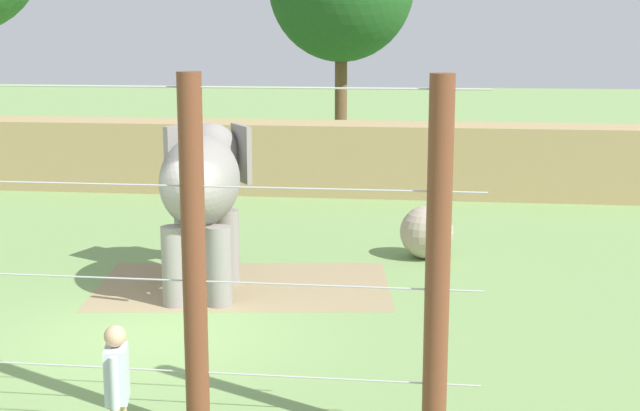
{
  "coord_description": "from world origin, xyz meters",
  "views": [
    {
      "loc": [
        4.32,
        -12.62,
        4.55
      ],
      "look_at": [
        2.25,
        3.32,
        1.4
      ],
      "focal_mm": 50.51,
      "sensor_mm": 36.0,
      "label": 1
    }
  ],
  "objects": [
    {
      "name": "ground_plane",
      "position": [
        0.0,
        0.0,
        0.0
      ],
      "size": [
        120.0,
        120.0,
        0.0
      ],
      "primitive_type": "plane",
      "color": "#759956"
    },
    {
      "name": "dirt_patch",
      "position": [
        0.92,
        2.77,
        0.0
      ],
      "size": [
        5.61,
        3.82,
        0.01
      ],
      "primitive_type": "cube",
      "rotation": [
        0.0,
        0.0,
        0.13
      ],
      "color": "#937F5B",
      "rests_on": "ground"
    },
    {
      "name": "embankment_wall",
      "position": [
        0.0,
        12.35,
        0.99
      ],
      "size": [
        36.0,
        1.8,
        1.98
      ],
      "primitive_type": "cube",
      "color": "tan",
      "rests_on": "ground"
    },
    {
      "name": "elephant",
      "position": [
        0.28,
        2.48,
        1.88
      ],
      "size": [
        1.77,
        3.82,
        2.84
      ],
      "color": "gray",
      "rests_on": "ground"
    },
    {
      "name": "enrichment_ball",
      "position": [
        4.17,
        5.2,
        0.54
      ],
      "size": [
        1.08,
        1.08,
        1.08
      ],
      "primitive_type": "sphere",
      "color": "tan",
      "rests_on": "ground"
    },
    {
      "name": "cable_fence",
      "position": [
        0.07,
        -3.25,
        2.06
      ],
      "size": [
        9.73,
        0.27,
        4.11
      ],
      "color": "brown",
      "rests_on": "ground"
    },
    {
      "name": "zookeeper",
      "position": [
        1.2,
        -4.44,
        0.93
      ],
      "size": [
        0.31,
        0.57,
        1.67
      ],
      "color": "tan",
      "rests_on": "ground"
    }
  ]
}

